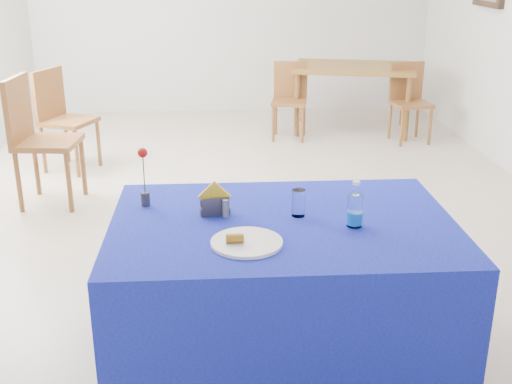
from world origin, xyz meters
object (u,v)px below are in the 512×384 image
(chair_bg_left, at_px, (290,95))
(chair_bg_right, at_px, (409,96))
(water_bottle, at_px, (355,211))
(chair_win_b, at_px, (60,113))
(chair_win_a, at_px, (35,132))
(blue_table, at_px, (282,293))
(plate, at_px, (247,242))
(oak_table, at_px, (353,72))

(chair_bg_left, distance_m, chair_bg_right, 1.29)
(water_bottle, relative_size, chair_bg_left, 0.26)
(chair_bg_left, bearing_deg, chair_win_b, -145.53)
(chair_bg_left, relative_size, chair_win_a, 0.80)
(blue_table, height_order, chair_win_b, chair_win_b)
(plate, distance_m, chair_win_b, 3.80)
(plate, relative_size, water_bottle, 1.44)
(plate, relative_size, chair_win_a, 0.30)
(plate, relative_size, chair_win_b, 0.33)
(water_bottle, relative_size, chair_bg_right, 0.26)
(blue_table, relative_size, chair_win_a, 1.54)
(blue_table, relative_size, oak_table, 1.08)
(blue_table, relative_size, chair_bg_left, 1.93)
(chair_bg_left, distance_m, chair_win_a, 2.96)
(plate, relative_size, blue_table, 0.19)
(oak_table, bearing_deg, chair_bg_left, -163.18)
(chair_win_a, height_order, chair_win_b, chair_win_a)
(chair_win_a, distance_m, chair_win_b, 0.91)
(chair_bg_left, height_order, chair_win_b, chair_win_b)
(oak_table, bearing_deg, plate, -107.15)
(chair_win_a, relative_size, chair_win_b, 1.10)
(chair_win_b, bearing_deg, blue_table, -128.31)
(water_bottle, distance_m, chair_bg_right, 4.35)
(oak_table, height_order, chair_win_a, chair_win_a)
(plate, height_order, chair_bg_left, chair_bg_left)
(water_bottle, height_order, chair_bg_left, water_bottle)
(chair_bg_right, bearing_deg, blue_table, -121.93)
(chair_bg_right, xyz_separation_m, chair_win_b, (-3.53, -0.79, 0.06))
(oak_table, distance_m, chair_bg_right, 0.71)
(water_bottle, bearing_deg, oak_table, 78.16)
(oak_table, bearing_deg, chair_win_a, -144.53)
(plate, height_order, chair_win_b, chair_win_b)
(plate, bearing_deg, chair_win_b, 114.32)
(oak_table, distance_m, chair_win_b, 3.25)
(plate, bearing_deg, chair_win_a, 121.36)
(oak_table, height_order, chair_bg_left, chair_bg_left)
(chair_win_b, bearing_deg, chair_bg_left, -42.93)
(plate, xyz_separation_m, water_bottle, (0.50, 0.17, 0.06))
(chair_win_a, bearing_deg, chair_win_b, 5.76)
(chair_bg_right, bearing_deg, chair_win_b, -175.28)
(oak_table, xyz_separation_m, chair_win_a, (-3.00, -2.14, -0.08))
(blue_table, height_order, chair_win_a, chair_win_a)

